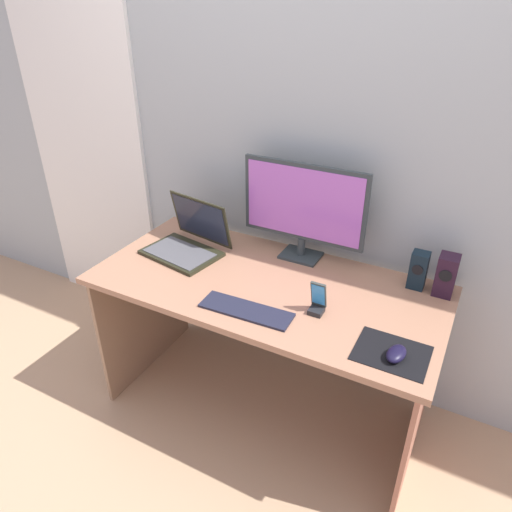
# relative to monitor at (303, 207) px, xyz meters

# --- Properties ---
(ground_plane) EXTENTS (8.00, 8.00, 0.00)m
(ground_plane) POSITION_rel_monitor_xyz_m (-0.04, -0.27, -0.99)
(ground_plane) COLOR tan
(wall_back) EXTENTS (6.00, 0.04, 2.50)m
(wall_back) POSITION_rel_monitor_xyz_m (-0.04, 0.15, 0.26)
(wall_back) COLOR #9AA4A9
(wall_back) RESTS_ON ground_plane
(door_left) EXTENTS (0.82, 0.02, 2.02)m
(door_left) POSITION_rel_monitor_xyz_m (-1.40, 0.11, 0.02)
(door_left) COLOR white
(door_left) RESTS_ON ground_plane
(desk) EXTENTS (1.50, 0.71, 0.74)m
(desk) POSITION_rel_monitor_xyz_m (-0.04, -0.27, -0.40)
(desk) COLOR #996A51
(desk) RESTS_ON ground_plane
(monitor) EXTENTS (0.57, 0.14, 0.45)m
(monitor) POSITION_rel_monitor_xyz_m (0.00, 0.00, 0.00)
(monitor) COLOR #2B3438
(monitor) RESTS_ON desk
(speaker_right) EXTENTS (0.08, 0.09, 0.18)m
(speaker_right) POSITION_rel_monitor_xyz_m (0.64, -0.01, -0.16)
(speaker_right) COLOR black
(speaker_right) RESTS_ON desk
(speaker_near_monitor) EXTENTS (0.07, 0.07, 0.16)m
(speaker_near_monitor) POSITION_rel_monitor_xyz_m (0.53, -0.01, -0.17)
(speaker_near_monitor) COLOR black
(speaker_near_monitor) RESTS_ON desk
(laptop) EXTENTS (0.39, 0.34, 0.24)m
(laptop) POSITION_rel_monitor_xyz_m (-0.50, -0.20, -0.20)
(laptop) COLOR black
(laptop) RESTS_ON desk
(keyboard_external) EXTENTS (0.37, 0.13, 0.01)m
(keyboard_external) POSITION_rel_monitor_xyz_m (-0.02, -0.49, -0.25)
(keyboard_external) COLOR #1C1E2F
(keyboard_external) RESTS_ON desk
(mousepad) EXTENTS (0.25, 0.20, 0.00)m
(mousepad) POSITION_rel_monitor_xyz_m (0.54, -0.47, -0.25)
(mousepad) COLOR black
(mousepad) RESTS_ON desk
(mouse) EXTENTS (0.07, 0.11, 0.04)m
(mouse) POSITION_rel_monitor_xyz_m (0.56, -0.49, -0.23)
(mouse) COLOR black
(mouse) RESTS_ON mousepad
(phone_in_dock) EXTENTS (0.06, 0.06, 0.14)m
(phone_in_dock) POSITION_rel_monitor_xyz_m (0.23, -0.37, -0.20)
(phone_in_dock) COLOR black
(phone_in_dock) RESTS_ON desk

